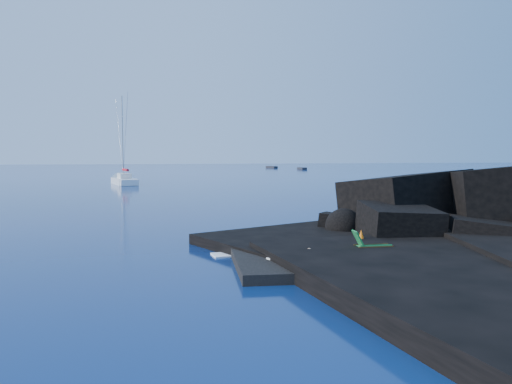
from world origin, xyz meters
TOP-DOWN VIEW (x-y plane):
  - ground at (0.00, 0.00)m, footprint 400.00×400.00m
  - headland at (13.00, 3.00)m, footprint 24.00×24.00m
  - beach at (4.50, 0.50)m, footprint 9.08×6.86m
  - surf_foam at (5.00, 5.00)m, footprint 10.00×8.00m
  - sailboat at (-4.88, 53.10)m, footprint 4.53×11.71m
  - deck_chair at (5.38, 0.14)m, footprint 1.43×0.69m
  - towel at (2.45, 0.04)m, footprint 2.40×1.80m
  - sunbather at (2.45, 0.04)m, footprint 1.91×1.16m
  - marker_cone at (5.66, 1.80)m, footprint 0.53×0.53m
  - distant_boat_a at (35.97, 127.21)m, footprint 2.80×4.48m
  - distant_boat_b at (40.21, 111.63)m, footprint 1.49×4.29m

SIDE VIEW (x-z plane):
  - ground at x=0.00m, z-range 0.00..0.00m
  - headland at x=13.00m, z-range -1.80..1.80m
  - beach at x=4.50m, z-range -0.35..0.35m
  - surf_foam at x=5.00m, z-range -0.03..0.03m
  - sailboat at x=-4.88m, z-range -6.01..6.01m
  - distant_boat_a at x=35.97m, z-range -0.29..0.29m
  - distant_boat_b at x=40.21m, z-range -0.28..0.28m
  - towel at x=2.45m, z-range 0.35..0.41m
  - sunbather at x=2.45m, z-range 0.41..0.66m
  - marker_cone at x=5.66m, z-range 0.35..0.98m
  - deck_chair at x=5.38m, z-range 0.35..1.31m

